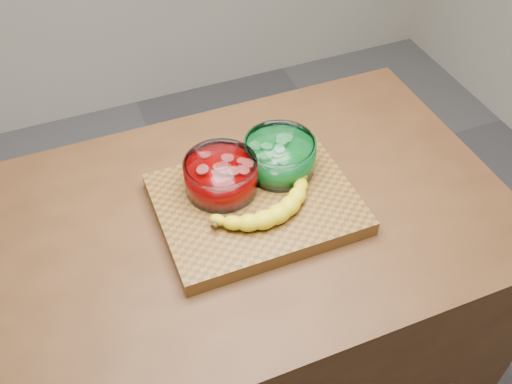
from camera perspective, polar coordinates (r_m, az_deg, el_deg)
name	(u,v)px	position (r m, az deg, el deg)	size (l,w,h in m)	color
ground	(256,384)	(2.10, 0.00, -18.63)	(3.50, 3.50, 0.00)	#57575B
counter	(256,314)	(1.70, 0.00, -12.07)	(1.20, 0.80, 0.90)	#4F2F17
cutting_board	(256,204)	(1.33, 0.00, -1.20)	(0.45, 0.35, 0.04)	brown
bowl_red	(221,176)	(1.31, -3.52, 1.63)	(0.17, 0.17, 0.08)	white
bowl_green	(280,156)	(1.36, 2.37, 3.62)	(0.17, 0.17, 0.08)	white
banana	(264,202)	(1.28, 0.80, -1.05)	(0.29, 0.16, 0.04)	yellow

